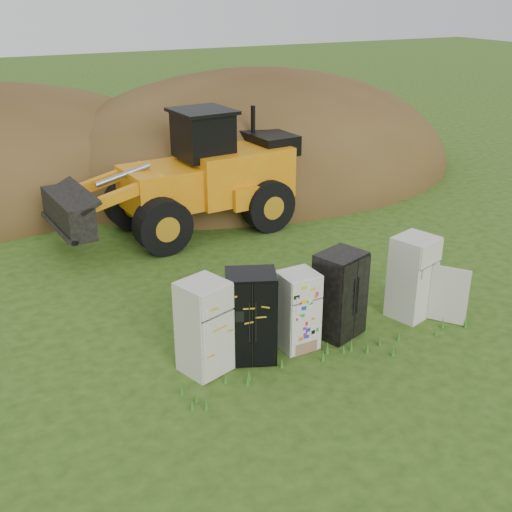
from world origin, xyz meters
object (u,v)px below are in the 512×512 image
Objects in this scene: fridge_sticker at (297,310)px; fridge_black_side at (251,316)px; fridge_dark_mid at (339,294)px; fridge_leftmost at (204,327)px; wheel_loader at (176,175)px; fridge_open_door at (412,277)px.

fridge_black_side is at bearing 176.06° from fridge_sticker.
fridge_dark_mid is (1.01, 0.06, 0.10)m from fridge_sticker.
fridge_black_side is (0.95, -0.01, -0.00)m from fridge_leftmost.
fridge_sticker is at bearing 20.04° from fridge_black_side.
wheel_loader is at bearing 102.92° from fridge_black_side.
fridge_leftmost reaches higher than fridge_black_side.
fridge_leftmost is at bearing 176.68° from fridge_sticker.
wheel_loader reaches higher than fridge_leftmost.
fridge_black_side is 2.00m from fridge_dark_mid.
fridge_leftmost is 4.78m from fridge_open_door.
fridge_sticker is at bearing 163.17° from fridge_open_door.
fridge_black_side is 3.83m from fridge_open_door.
fridge_dark_mid is 7.01m from wheel_loader.
fridge_black_side is 0.99× the size of fridge_open_door.
wheel_loader is at bearing 77.84° from fridge_dark_mid.
fridge_dark_mid is (2.95, 0.01, -0.00)m from fridge_leftmost.
fridge_black_side reaches higher than fridge_dark_mid.
fridge_leftmost is 0.25× the size of wheel_loader.
fridge_sticker is (1.95, -0.05, -0.10)m from fridge_leftmost.
fridge_black_side is 1.12× the size of fridge_sticker.
fridge_dark_mid is (2.00, 0.02, -0.00)m from fridge_black_side.
fridge_dark_mid is at bearing 22.78° from fridge_black_side.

